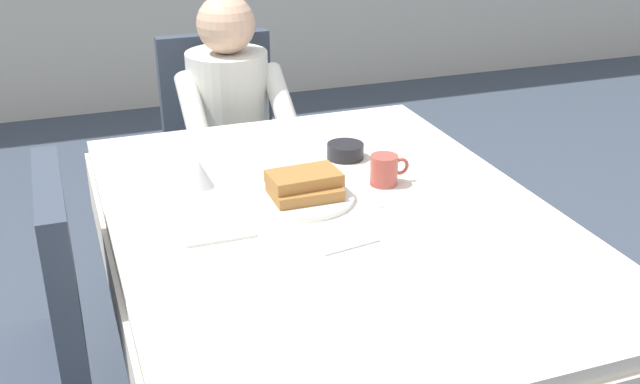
{
  "coord_description": "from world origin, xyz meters",
  "views": [
    {
      "loc": [
        -0.63,
        -1.65,
        1.6
      ],
      "look_at": [
        -0.02,
        0.03,
        0.79
      ],
      "focal_mm": 43.23,
      "sensor_mm": 36.0,
      "label": 1
    }
  ],
  "objects_px": {
    "syrup_pitcher": "(200,174)",
    "spoon_near_edge": "(352,247)",
    "chair_diner": "(224,140)",
    "breakfast_stack": "(304,185)",
    "cup_coffee": "(385,170)",
    "diner_person": "(232,119)",
    "chair_left_side": "(27,342)",
    "dining_table_main": "(333,244)",
    "bowl_butter": "(345,151)",
    "knife_right_of_plate": "(371,192)",
    "plate_breakfast": "(302,197)",
    "fork_left_of_plate": "(234,213)"
  },
  "relations": [
    {
      "from": "diner_person",
      "to": "cup_coffee",
      "type": "xyz_separation_m",
      "value": [
        0.22,
        -0.89,
        0.11
      ]
    },
    {
      "from": "chair_diner",
      "to": "plate_breakfast",
      "type": "bearing_deg",
      "value": 88.33
    },
    {
      "from": "bowl_butter",
      "to": "fork_left_of_plate",
      "type": "height_order",
      "value": "bowl_butter"
    },
    {
      "from": "chair_diner",
      "to": "cup_coffee",
      "type": "distance_m",
      "value": 1.1
    },
    {
      "from": "chair_diner",
      "to": "chair_left_side",
      "type": "height_order",
      "value": "same"
    },
    {
      "from": "bowl_butter",
      "to": "syrup_pitcher",
      "type": "bearing_deg",
      "value": -172.29
    },
    {
      "from": "cup_coffee",
      "to": "spoon_near_edge",
      "type": "bearing_deg",
      "value": -125.73
    },
    {
      "from": "chair_left_side",
      "to": "knife_right_of_plate",
      "type": "bearing_deg",
      "value": -84.62
    },
    {
      "from": "chair_diner",
      "to": "breakfast_stack",
      "type": "bearing_deg",
      "value": 88.61
    },
    {
      "from": "chair_diner",
      "to": "plate_breakfast",
      "type": "height_order",
      "value": "chair_diner"
    },
    {
      "from": "bowl_butter",
      "to": "spoon_near_edge",
      "type": "distance_m",
      "value": 0.56
    },
    {
      "from": "bowl_butter",
      "to": "fork_left_of_plate",
      "type": "relative_size",
      "value": 0.61
    },
    {
      "from": "chair_diner",
      "to": "cup_coffee",
      "type": "bearing_deg",
      "value": 101.68
    },
    {
      "from": "chair_left_side",
      "to": "breakfast_stack",
      "type": "relative_size",
      "value": 4.92
    },
    {
      "from": "diner_person",
      "to": "breakfast_stack",
      "type": "distance_m",
      "value": 0.92
    },
    {
      "from": "diner_person",
      "to": "spoon_near_edge",
      "type": "bearing_deg",
      "value": 89.7
    },
    {
      "from": "bowl_butter",
      "to": "fork_left_of_plate",
      "type": "bearing_deg",
      "value": -147.92
    },
    {
      "from": "bowl_butter",
      "to": "spoon_near_edge",
      "type": "height_order",
      "value": "bowl_butter"
    },
    {
      "from": "diner_person",
      "to": "breakfast_stack",
      "type": "relative_size",
      "value": 5.92
    },
    {
      "from": "chair_diner",
      "to": "syrup_pitcher",
      "type": "height_order",
      "value": "chair_diner"
    },
    {
      "from": "diner_person",
      "to": "syrup_pitcher",
      "type": "height_order",
      "value": "diner_person"
    },
    {
      "from": "fork_left_of_plate",
      "to": "knife_right_of_plate",
      "type": "xyz_separation_m",
      "value": [
        0.38,
        0.0,
        0.0
      ]
    },
    {
      "from": "dining_table_main",
      "to": "chair_left_side",
      "type": "xyz_separation_m",
      "value": [
        -0.77,
        0.0,
        -0.12
      ]
    },
    {
      "from": "bowl_butter",
      "to": "diner_person",
      "type": "bearing_deg",
      "value": 105.45
    },
    {
      "from": "cup_coffee",
      "to": "chair_diner",
      "type": "bearing_deg",
      "value": 101.68
    },
    {
      "from": "breakfast_stack",
      "to": "bowl_butter",
      "type": "distance_m",
      "value": 0.32
    },
    {
      "from": "syrup_pitcher",
      "to": "dining_table_main",
      "type": "bearing_deg",
      "value": -44.53
    },
    {
      "from": "chair_left_side",
      "to": "syrup_pitcher",
      "type": "relative_size",
      "value": 11.63
    },
    {
      "from": "dining_table_main",
      "to": "diner_person",
      "type": "distance_m",
      "value": 1.01
    },
    {
      "from": "chair_diner",
      "to": "bowl_butter",
      "type": "bearing_deg",
      "value": 102.64
    },
    {
      "from": "cup_coffee",
      "to": "bowl_butter",
      "type": "bearing_deg",
      "value": 97.96
    },
    {
      "from": "knife_right_of_plate",
      "to": "spoon_near_edge",
      "type": "bearing_deg",
      "value": 154.65
    },
    {
      "from": "chair_left_side",
      "to": "spoon_near_edge",
      "type": "bearing_deg",
      "value": -103.96
    },
    {
      "from": "fork_left_of_plate",
      "to": "knife_right_of_plate",
      "type": "distance_m",
      "value": 0.38
    },
    {
      "from": "chair_diner",
      "to": "diner_person",
      "type": "xyz_separation_m",
      "value": [
        -0.0,
        -0.16,
        0.14
      ]
    },
    {
      "from": "syrup_pitcher",
      "to": "spoon_near_edge",
      "type": "bearing_deg",
      "value": -60.83
    },
    {
      "from": "breakfast_stack",
      "to": "knife_right_of_plate",
      "type": "distance_m",
      "value": 0.19
    },
    {
      "from": "dining_table_main",
      "to": "cup_coffee",
      "type": "relative_size",
      "value": 13.49
    },
    {
      "from": "dining_table_main",
      "to": "spoon_near_edge",
      "type": "relative_size",
      "value": 10.16
    },
    {
      "from": "cup_coffee",
      "to": "spoon_near_edge",
      "type": "relative_size",
      "value": 0.75
    },
    {
      "from": "diner_person",
      "to": "breakfast_stack",
      "type": "bearing_deg",
      "value": 88.37
    },
    {
      "from": "bowl_butter",
      "to": "spoon_near_edge",
      "type": "bearing_deg",
      "value": -110.06
    },
    {
      "from": "breakfast_stack",
      "to": "fork_left_of_plate",
      "type": "xyz_separation_m",
      "value": [
        -0.19,
        -0.01,
        -0.04
      ]
    },
    {
      "from": "cup_coffee",
      "to": "knife_right_of_plate",
      "type": "xyz_separation_m",
      "value": [
        -0.06,
        -0.04,
        -0.04
      ]
    },
    {
      "from": "diner_person",
      "to": "chair_left_side",
      "type": "height_order",
      "value": "diner_person"
    },
    {
      "from": "plate_breakfast",
      "to": "cup_coffee",
      "type": "height_order",
      "value": "cup_coffee"
    },
    {
      "from": "syrup_pitcher",
      "to": "spoon_near_edge",
      "type": "relative_size",
      "value": 0.53
    },
    {
      "from": "breakfast_stack",
      "to": "cup_coffee",
      "type": "xyz_separation_m",
      "value": [
        0.24,
        0.03,
        -0.0
      ]
    },
    {
      "from": "dining_table_main",
      "to": "cup_coffee",
      "type": "bearing_deg",
      "value": 32.08
    },
    {
      "from": "knife_right_of_plate",
      "to": "plate_breakfast",
      "type": "bearing_deg",
      "value": 89.99
    }
  ]
}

